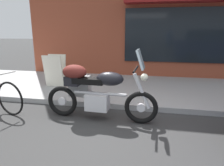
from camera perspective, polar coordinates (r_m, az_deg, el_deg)
name	(u,v)px	position (r m, az deg, el deg)	size (l,w,h in m)	color
ground_plane	(111,141)	(3.37, -0.35, -15.92)	(80.00, 80.00, 0.00)	#2F2F2F
touring_motorcycle	(94,89)	(3.98, -5.10, -1.74)	(2.22, 0.72, 1.39)	black
sandwich_board_sign	(55,71)	(6.14, -15.65, 3.33)	(0.55, 0.41, 0.92)	silver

